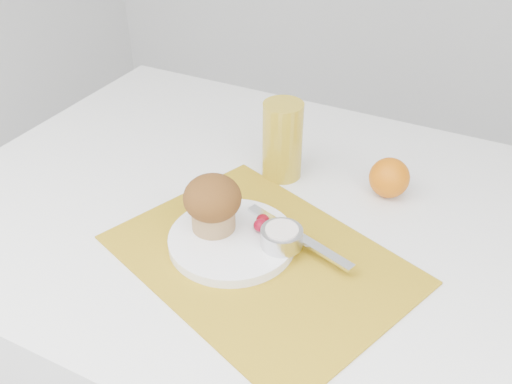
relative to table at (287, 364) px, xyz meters
The scene contains 11 objects.
table is the anchor object (origin of this frame).
placemat 0.40m from the table, 90.98° to the right, with size 0.42×0.31×0.00m, color #AE8718.
plate 0.41m from the table, 116.09° to the right, with size 0.19×0.19×0.02m, color white.
ramekin 0.42m from the table, 78.22° to the right, with size 0.06×0.06×0.03m, color #BCBCC0.
cream 0.43m from the table, 78.22° to the right, with size 0.05×0.05×0.01m, color silver.
raspberry_near 0.41m from the table, 110.51° to the right, with size 0.02×0.02×0.02m, color #55020A.
raspberry_far 0.41m from the table, 105.54° to the right, with size 0.02×0.02×0.02m, color #610212.
butter_knife 0.40m from the table, 62.93° to the right, with size 0.20×0.02×0.01m, color silver.
orange 0.44m from the table, 47.62° to the left, with size 0.07×0.07×0.07m, color #D76807.
juice_glass 0.46m from the table, 124.73° to the left, with size 0.07×0.07×0.14m, color gold.
muffin 0.46m from the table, 130.64° to the right, with size 0.09×0.09×0.09m.
Camera 1 is at (0.28, -0.64, 1.32)m, focal length 40.00 mm.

